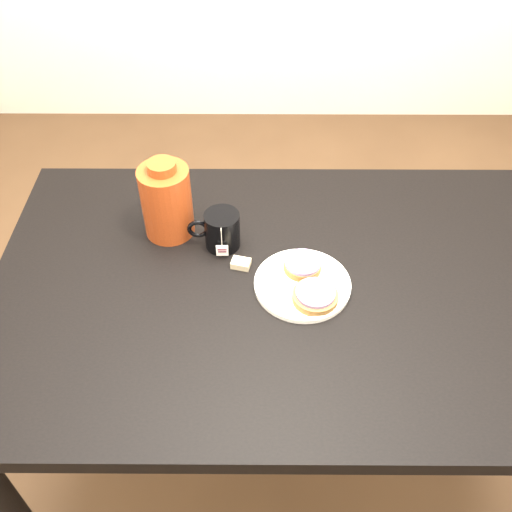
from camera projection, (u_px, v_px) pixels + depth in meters
name	position (u px, v px, depth m)	size (l,w,h in m)	color
ground_plane	(276.00, 435.00, 1.89)	(4.00, 4.00, 0.00)	brown
table	(283.00, 305.00, 1.41)	(1.40, 0.90, 0.75)	black
plate	(302.00, 284.00, 1.34)	(0.23, 0.23, 0.02)	white
bagel_back	(303.00, 265.00, 1.36)	(0.13, 0.13, 0.03)	brown
bagel_front	(315.00, 296.00, 1.29)	(0.15, 0.15, 0.03)	brown
mug	(221.00, 230.00, 1.41)	(0.13, 0.09, 0.10)	black
teabag_pouch	(241.00, 263.00, 1.39)	(0.04, 0.03, 0.02)	#C6B793
bagel_package	(167.00, 201.00, 1.42)	(0.14, 0.14, 0.21)	maroon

